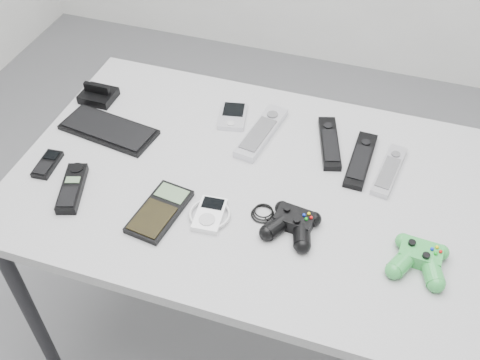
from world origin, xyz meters
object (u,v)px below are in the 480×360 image
(desk, at_px, (253,199))
(calculator, at_px, (160,211))
(mp3_player, at_px, (210,214))
(cordless_handset, at_px, (72,188))
(controller_black, at_px, (293,223))
(remote_black_a, at_px, (330,143))
(controller_green, at_px, (419,258))
(remote_silver_a, at_px, (262,132))
(remote_black_b, at_px, (361,160))
(remote_silver_b, at_px, (389,170))
(pda_keyboard, at_px, (109,129))
(mobile_phone, at_px, (47,164))
(pda, at_px, (233,116))

(desk, distance_m, calculator, 0.26)
(calculator, distance_m, mp3_player, 0.12)
(cordless_handset, height_order, controller_black, controller_black)
(remote_black_a, distance_m, controller_green, 0.41)
(remote_silver_a, distance_m, controller_black, 0.33)
(remote_black_a, relative_size, remote_black_b, 0.96)
(cordless_handset, relative_size, mp3_player, 1.49)
(remote_silver_b, bearing_deg, pda_keyboard, -166.17)
(cordless_handset, height_order, controller_green, controller_green)
(remote_silver_a, distance_m, remote_black_a, 0.18)
(cordless_handset, xyz_separation_m, controller_green, (0.82, 0.04, 0.01))
(remote_silver_a, xyz_separation_m, calculator, (-0.14, -0.34, -0.00))
(remote_black_a, bearing_deg, mobile_phone, -172.01)
(desk, relative_size, controller_green, 8.91)
(pda_keyboard, height_order, controller_black, controller_black)
(remote_black_a, distance_m, cordless_handset, 0.66)
(desk, distance_m, pda_keyboard, 0.44)
(pda_keyboard, distance_m, controller_green, 0.86)
(controller_black, bearing_deg, mp3_player, -165.51)
(remote_silver_a, bearing_deg, desk, -70.91)
(pda_keyboard, height_order, remote_black_a, remote_black_a)
(desk, xyz_separation_m, controller_green, (0.41, -0.13, 0.09))
(remote_black_b, relative_size, mobile_phone, 2.13)
(desk, bearing_deg, remote_black_a, 51.25)
(controller_black, distance_m, controller_green, 0.28)
(mobile_phone, xyz_separation_m, controller_green, (0.92, -0.02, 0.01))
(remote_silver_a, bearing_deg, mp3_player, -86.75)
(calculator, bearing_deg, mp3_player, 21.13)
(pda, distance_m, cordless_handset, 0.48)
(pda, height_order, remote_black_b, remote_black_b)
(mobile_phone, xyz_separation_m, calculator, (0.33, -0.06, 0.00))
(remote_silver_a, xyz_separation_m, cordless_handset, (-0.37, -0.34, -0.00))
(remote_silver_b, distance_m, mobile_phone, 0.86)
(controller_green, bearing_deg, remote_black_b, 125.59)
(remote_black_b, height_order, mp3_player, remote_black_b)
(desk, distance_m, cordless_handset, 0.45)
(desk, xyz_separation_m, controller_black, (0.13, -0.12, 0.09))
(desk, distance_m, remote_black_b, 0.29)
(remote_black_b, distance_m, remote_silver_b, 0.08)
(remote_silver_a, bearing_deg, remote_black_b, 4.01)
(controller_black, bearing_deg, pda_keyboard, 169.55)
(mp3_player, xyz_separation_m, controller_green, (0.47, 0.01, 0.01))
(remote_silver_b, distance_m, calculator, 0.58)
(pda, xyz_separation_m, controller_green, (0.54, -0.34, 0.01))
(remote_black_b, bearing_deg, remote_silver_b, -9.80)
(pda, bearing_deg, controller_black, -64.01)
(desk, relative_size, controller_black, 5.76)
(remote_black_a, bearing_deg, desk, -145.34)
(remote_black_b, bearing_deg, pda_keyboard, -170.24)
(controller_black, bearing_deg, calculator, -163.22)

